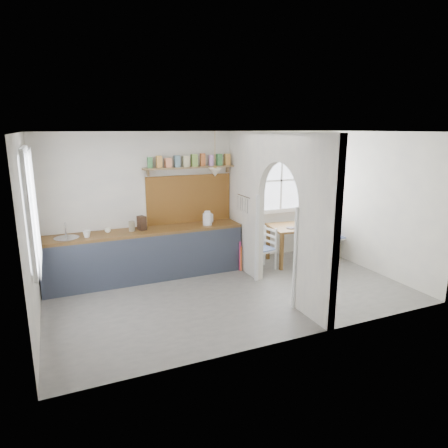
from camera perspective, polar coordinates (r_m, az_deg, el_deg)
name	(u,v)px	position (r m, az deg, el deg)	size (l,w,h in m)	color
floor	(234,294)	(6.64, 1.41, -10.02)	(5.80, 3.20, 0.01)	gray
ceiling	(235,132)	(6.09, 1.55, 13.03)	(5.80, 3.20, 0.01)	silver
walls	(234,217)	(6.24, 1.48, 1.00)	(5.81, 3.21, 2.60)	silver
partition	(272,204)	(6.58, 6.82, 2.91)	(0.12, 3.20, 2.60)	silver
kitchen_window	(29,210)	(5.61, -26.13, 1.84)	(0.10, 1.16, 1.50)	white
nook_window	(281,180)	(8.39, 8.19, 6.19)	(1.76, 0.10, 1.30)	white
counter	(146,254)	(7.33, -11.09, -4.17)	(3.50, 0.60, 0.90)	brown
sink	(67,239)	(7.04, -21.57, -1.94)	(0.40, 0.40, 0.02)	silver
backsplash	(189,199)	(7.59, -4.98, 3.60)	(1.65, 0.03, 0.90)	#936120
shelf	(190,164)	(7.42, -4.87, 8.53)	(1.75, 0.20, 0.21)	#826448
pendant_lamp	(215,172)	(7.24, -1.29, 7.41)	(0.26, 0.26, 0.16)	#F3E6C7
utensil_rail	(244,196)	(7.26, 2.85, 3.99)	(0.02, 0.02, 0.50)	silver
dining_table	(300,244)	(8.20, 10.77, -2.81)	(1.21, 0.81, 0.76)	brown
chair_left	(263,249)	(7.69, 5.65, -3.52)	(0.37, 0.37, 0.81)	silver
chair_right	(337,236)	(8.70, 15.83, -1.67)	(0.41, 0.41, 0.89)	silver
kettle	(207,218)	(7.39, -2.39, 0.87)	(0.22, 0.18, 0.27)	white
mug_a	(87,234)	(6.95, -19.01, -1.34)	(0.13, 0.13, 0.12)	white
mug_b	(108,230)	(7.16, -16.26, -0.84)	(0.11, 0.11, 0.08)	#EBE6CB
knife_block	(142,223)	(7.18, -11.67, 0.14)	(0.11, 0.16, 0.25)	black
jar	(132,226)	(7.14, -13.03, -0.31)	(0.11, 0.11, 0.17)	#7D7258
towel_magenta	(240,257)	(7.60, 2.29, -4.71)	(0.02, 0.03, 0.60)	#B22762
towel_orange	(241,259)	(7.57, 2.44, -4.99)	(0.02, 0.03, 0.48)	orange
bowl	(318,223)	(8.19, 13.28, 0.07)	(0.32, 0.32, 0.08)	white
table_cup	(301,225)	(7.94, 10.94, -0.17)	(0.10, 0.10, 0.09)	#4B724D
plate	(291,228)	(7.86, 9.53, -0.55)	(0.18, 0.18, 0.02)	black
vase	(299,219)	(8.31, 10.66, 0.73)	(0.16, 0.16, 0.17)	#55305B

